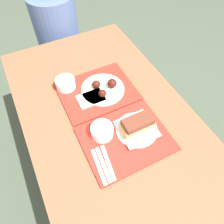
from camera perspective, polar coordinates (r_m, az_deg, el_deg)
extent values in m
plane|color=#424C3D|center=(1.78, -0.55, -15.40)|extent=(12.00, 12.00, 0.00)
cube|color=brown|center=(1.12, -0.84, -1.83)|extent=(0.82, 1.47, 0.04)
cylinder|color=brown|center=(1.44, 26.68, -24.70)|extent=(0.07, 0.07, 0.71)
cylinder|color=brown|center=(1.79, -20.33, 2.68)|extent=(0.07, 0.07, 0.71)
cylinder|color=brown|center=(1.90, 0.17, 10.21)|extent=(0.07, 0.07, 0.71)
cube|color=brown|center=(1.97, -13.42, 14.23)|extent=(0.78, 0.28, 0.04)
cylinder|color=brown|center=(2.10, -20.67, 6.13)|extent=(0.06, 0.06, 0.44)
cylinder|color=brown|center=(2.19, -3.95, 12.20)|extent=(0.06, 0.06, 0.44)
cube|color=red|center=(1.03, 3.56, -6.98)|extent=(0.40, 0.32, 0.01)
cube|color=red|center=(1.21, -3.89, 5.41)|extent=(0.40, 0.32, 0.01)
cylinder|color=white|center=(1.02, -2.60, -4.98)|extent=(0.11, 0.11, 0.05)
cylinder|color=beige|center=(1.00, -2.64, -4.36)|extent=(0.09, 0.09, 0.01)
cylinder|color=beige|center=(1.05, 6.43, -4.59)|extent=(0.20, 0.20, 0.01)
cube|color=silver|center=(1.04, 6.47, -4.36)|extent=(0.17, 0.17, 0.01)
cube|color=tan|center=(1.02, 6.60, -3.62)|extent=(0.16, 0.07, 0.04)
cube|color=brown|center=(1.00, 6.78, -2.53)|extent=(0.14, 0.07, 0.03)
cube|color=white|center=(0.97, -2.25, -13.55)|extent=(0.03, 0.17, 0.00)
cube|color=white|center=(0.97, -1.05, -13.03)|extent=(0.04, 0.17, 0.00)
cube|color=white|center=(0.96, -3.47, -14.08)|extent=(0.03, 0.17, 0.00)
cube|color=#A59E93|center=(1.06, 1.42, -3.82)|extent=(0.04, 0.03, 0.01)
cylinder|color=white|center=(1.23, -12.04, 7.33)|extent=(0.11, 0.11, 0.05)
cylinder|color=beige|center=(1.21, -12.20, 8.00)|extent=(0.09, 0.09, 0.01)
cylinder|color=beige|center=(1.20, -2.43, 5.96)|extent=(0.24, 0.24, 0.01)
sphere|color=#42140C|center=(1.19, 0.03, 7.50)|extent=(0.05, 0.05, 0.05)
sphere|color=#42140C|center=(1.19, -4.17, 7.18)|extent=(0.05, 0.05, 0.05)
sphere|color=#42140C|center=(1.15, -2.51, 4.88)|extent=(0.04, 0.04, 0.04)
cube|color=white|center=(1.17, -5.53, 3.59)|extent=(0.14, 0.10, 0.01)
cylinder|color=#4C6093|center=(1.82, -14.34, 20.72)|extent=(0.33, 0.33, 0.48)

